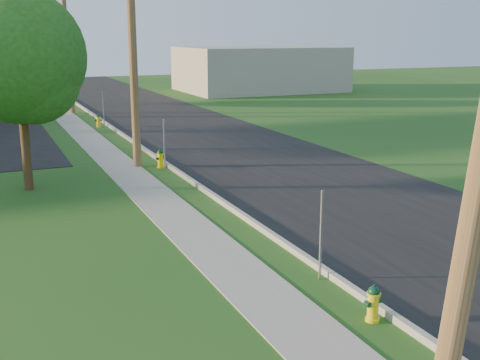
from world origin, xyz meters
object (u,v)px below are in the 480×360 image
Objects in this scene: hydrant_near at (373,303)px; price_pylon at (14,28)px; tree_verge at (22,62)px; hydrant_far at (98,121)px; utility_pole_mid at (132,40)px; utility_pole_far at (67,40)px; hydrant_mid at (160,159)px.

price_pylon is at bearing 102.82° from hydrant_near.
hydrant_far is at bearing 70.46° from tree_verge.
utility_pole_mid is 6.76m from price_pylon.
tree_verge is at bearing -92.35° from price_pylon.
hydrant_near is 26.11m from hydrant_far.
utility_pole_far is 20.62m from tree_verge.
utility_pole_mid is at bearing -54.66° from price_pylon.
price_pylon reaches higher than hydrant_near.
tree_verge is 9.27× the size of hydrant_near.
utility_pole_far is at bearing 94.54° from hydrant_far.
utility_pole_far is 12.36× the size of hydrant_far.
tree_verge is 14.75m from hydrant_far.
hydrant_mid is 0.99× the size of hydrant_far.
utility_pole_mid reaches higher than tree_verge.
price_pylon reaches higher than hydrant_mid.
hydrant_far is at bearing 87.25° from utility_pole_mid.
utility_pole_far is at bearing 92.45° from hydrant_mid.
hydrant_far is (0.54, -6.79, -4.43)m from utility_pole_far.
hydrant_far is at bearing 91.24° from hydrant_mid.
utility_pole_mid is at bearing 92.85° from hydrant_near.
hydrant_near is 0.95× the size of hydrant_mid.
tree_verge is 8.78× the size of hydrant_mid.
hydrant_near is at bearing -90.21° from hydrant_mid.
price_pylon is 9.20m from hydrant_mid.
hydrant_far is (-0.25, 11.80, 0.00)m from hydrant_mid.
utility_pole_mid is 12.12m from hydrant_far.
utility_pole_far is at bearing 90.00° from utility_pole_mid.
tree_verge is 8.73× the size of hydrant_far.
utility_pole_mid is 1.43× the size of price_pylon.
hydrant_mid is at bearing 17.68° from tree_verge.
hydrant_near is (4.96, -12.71, -3.97)m from tree_verge.
utility_pole_mid is 18.00m from utility_pole_far.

